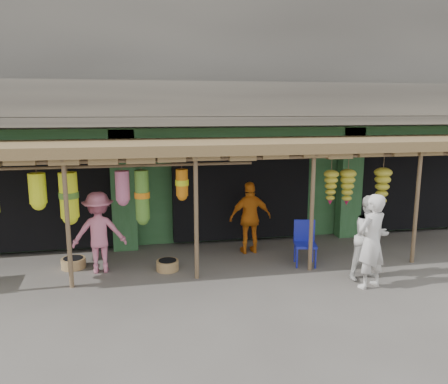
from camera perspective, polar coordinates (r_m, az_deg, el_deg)
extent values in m
plane|color=#514C47|center=(9.80, 5.16, -10.06)|extent=(80.00, 80.00, 0.00)
cube|color=gray|center=(14.10, -0.39, 17.03)|extent=(16.00, 6.00, 4.00)
cube|color=#2D6033|center=(14.30, -0.48, 2.88)|extent=(16.00, 5.70, 3.00)
cube|color=gray|center=(10.75, 2.98, 9.30)|extent=(16.00, 0.90, 0.22)
cube|color=gray|center=(10.36, 3.55, 12.00)|extent=(16.00, 0.10, 0.80)
cube|color=#2D6033|center=(11.15, 2.46, 7.56)|extent=(16.00, 0.35, 0.35)
cube|color=yellow|center=(11.03, -23.74, 6.10)|extent=(1.70, 0.06, 0.55)
cube|color=#B21414|center=(11.00, -23.79, 6.09)|extent=(1.30, 0.02, 0.30)
cube|color=black|center=(12.21, -22.22, -0.05)|extent=(3.60, 2.00, 2.50)
cube|color=black|center=(12.25, 1.36, 0.80)|extent=(3.60, 2.00, 2.50)
cube|color=black|center=(14.18, 21.52, 1.43)|extent=(3.60, 2.00, 2.50)
cube|color=#2D6033|center=(11.01, -12.96, 0.17)|extent=(0.60, 0.35, 3.00)
cube|color=#2D6033|center=(12.35, 16.07, 1.17)|extent=(0.60, 0.35, 3.00)
cylinder|color=brown|center=(8.96, -19.74, -3.95)|extent=(0.09, 0.09, 2.60)
cylinder|color=brown|center=(8.92, -3.65, -3.39)|extent=(0.09, 0.09, 2.60)
cylinder|color=brown|center=(9.56, 11.40, -2.62)|extent=(0.09, 0.09, 2.60)
cylinder|color=brown|center=(10.75, 23.83, -1.84)|extent=(0.09, 0.09, 2.60)
cylinder|color=brown|center=(8.95, 4.24, 4.47)|extent=(12.90, 0.08, 0.08)
cylinder|color=brown|center=(9.06, -13.53, 3.32)|extent=(5.50, 0.06, 0.06)
cube|color=brown|center=(10.05, 3.98, 6.21)|extent=(14.00, 2.70, 0.22)
cylinder|color=#1820A1|center=(9.90, 9.52, -8.55)|extent=(0.04, 0.04, 0.45)
cylinder|color=#1820A1|center=(9.96, 11.87, -8.51)|extent=(0.04, 0.04, 0.45)
cylinder|color=#1820A1|center=(10.28, 9.23, -7.80)|extent=(0.04, 0.04, 0.45)
cylinder|color=#1820A1|center=(10.34, 11.49, -7.77)|extent=(0.04, 0.04, 0.45)
cube|color=#1820A1|center=(10.04, 10.57, -6.81)|extent=(0.57, 0.57, 0.06)
cube|color=#1820A1|center=(10.18, 10.44, -4.96)|extent=(0.47, 0.15, 0.51)
cylinder|color=#8C5E3F|center=(10.38, -19.07, -8.76)|extent=(0.63, 0.63, 0.22)
cylinder|color=olive|center=(9.77, -7.38, -9.48)|extent=(0.57, 0.57, 0.22)
imported|color=silver|center=(9.03, 18.69, -6.13)|extent=(0.80, 0.67, 1.89)
imported|color=beige|center=(9.47, 18.62, -5.72)|extent=(0.98, 0.84, 1.77)
imported|color=orange|center=(10.62, 3.46, -3.37)|extent=(1.06, 0.48, 1.77)
imported|color=#D06E8A|center=(9.76, -16.00, -5.08)|extent=(1.16, 0.69, 1.76)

